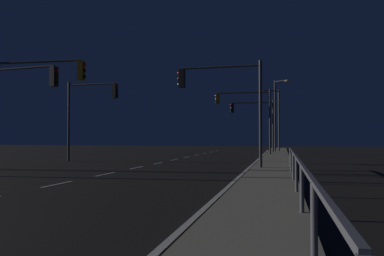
# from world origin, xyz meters

# --- Properties ---
(ground_plane) EXTENTS (112.00, 112.00, 0.00)m
(ground_plane) POSITION_xyz_m (0.00, 17.50, 0.00)
(ground_plane) COLOR black
(ground_plane) RESTS_ON ground
(sidewalk_right) EXTENTS (2.05, 77.00, 0.14)m
(sidewalk_right) POSITION_xyz_m (7.19, 17.50, 0.07)
(sidewalk_right) COLOR gray
(sidewalk_right) RESTS_ON ground
(lane_markings_center) EXTENTS (0.14, 50.00, 0.01)m
(lane_markings_center) POSITION_xyz_m (0.00, 21.00, 0.01)
(lane_markings_center) COLOR silver
(lane_markings_center) RESTS_ON ground
(lane_edge_line) EXTENTS (0.14, 53.00, 0.01)m
(lane_edge_line) POSITION_xyz_m (5.91, 22.50, 0.01)
(lane_edge_line) COLOR silver
(lane_edge_line) RESTS_ON ground
(traffic_light_mid_right) EXTENTS (4.44, 0.48, 5.38)m
(traffic_light_mid_right) POSITION_xyz_m (4.72, 16.86, 3.96)
(traffic_light_mid_right) COLOR #38383D
(traffic_light_mid_right) RESTS_ON sidewalk_right
(traffic_light_near_left) EXTENTS (5.12, 0.34, 5.73)m
(traffic_light_near_left) POSITION_xyz_m (-4.68, 14.58, 4.09)
(traffic_light_near_left) COLOR #4C4C51
(traffic_light_near_left) RESTS_ON ground
(traffic_light_near_right) EXTENTS (4.96, 0.45, 5.77)m
(traffic_light_near_right) POSITION_xyz_m (4.54, 33.03, 4.25)
(traffic_light_near_right) COLOR #38383D
(traffic_light_near_right) RESTS_ON sidewalk_right
(traffic_light_mid_left) EXTENTS (3.89, 0.69, 5.47)m
(traffic_light_mid_left) POSITION_xyz_m (-5.02, 21.53, 3.85)
(traffic_light_mid_left) COLOR #38383D
(traffic_light_mid_left) RESTS_ON ground
(traffic_light_overhead_east) EXTENTS (4.36, 0.64, 5.25)m
(traffic_light_overhead_east) POSITION_xyz_m (4.89, 37.82, 3.86)
(traffic_light_overhead_east) COLOR #2D3033
(traffic_light_overhead_east) RESTS_ON sidewalk_right
(traffic_light_far_left) EXTENTS (3.92, 0.79, 5.32)m
(traffic_light_far_left) POSITION_xyz_m (-4.88, 13.92, 3.75)
(traffic_light_far_left) COLOR #4C4C51
(traffic_light_far_left) RESTS_ON ground
(street_lamp_corner) EXTENTS (1.67, 1.44, 7.69)m
(street_lamp_corner) POSITION_xyz_m (7.15, 41.28, 4.74)
(street_lamp_corner) COLOR #38383D
(street_lamp_corner) RESTS_ON sidewalk_right
(street_lamp_mid_block) EXTENTS (2.09, 1.52, 6.65)m
(street_lamp_mid_block) POSITION_xyz_m (6.97, 41.18, 4.22)
(street_lamp_mid_block) COLOR #4C4C51
(street_lamp_mid_block) RESTS_ON sidewalk_right
(barrier_fence) EXTENTS (0.09, 19.54, 0.98)m
(barrier_fence) POSITION_xyz_m (8.06, 7.73, 0.88)
(barrier_fence) COLOR #59595E
(barrier_fence) RESTS_ON sidewalk_right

